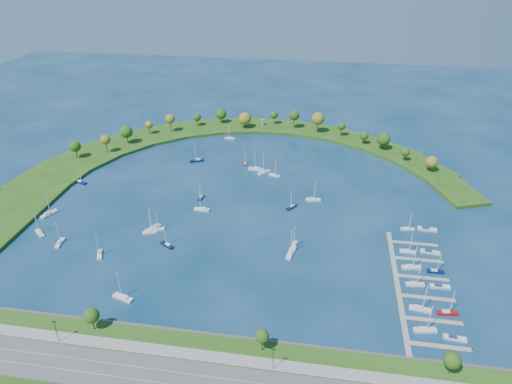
# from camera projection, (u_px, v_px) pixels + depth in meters

# --- Properties ---
(ground) EXTENTS (700.00, 700.00, 0.00)m
(ground) POSITION_uv_depth(u_px,v_px,m) (246.00, 202.00, 263.11)
(ground) COLOR #082D47
(ground) RESTS_ON ground
(south_shoreline) EXTENTS (420.00, 43.10, 11.60)m
(south_shoreline) POSITION_uv_depth(u_px,v_px,m) (183.00, 378.00, 156.64)
(south_shoreline) COLOR #2A4813
(south_shoreline) RESTS_ON ground
(breakwater) EXTENTS (286.74, 247.64, 2.00)m
(breakwater) POSITION_uv_depth(u_px,v_px,m) (192.00, 159.00, 310.99)
(breakwater) COLOR #2A4813
(breakwater) RESTS_ON ground
(breakwater_trees) EXTENTS (240.35, 91.25, 16.07)m
(breakwater_trees) POSITION_uv_depth(u_px,v_px,m) (256.00, 127.00, 336.68)
(breakwater_trees) COLOR #382314
(breakwater_trees) RESTS_ON breakwater
(harbor_tower) EXTENTS (2.60, 2.60, 4.69)m
(harbor_tower) POSITION_uv_depth(u_px,v_px,m) (263.00, 122.00, 363.19)
(harbor_tower) COLOR gray
(harbor_tower) RESTS_ON breakwater
(dock_system) EXTENTS (24.28, 82.00, 1.60)m
(dock_system) POSITION_uv_depth(u_px,v_px,m) (415.00, 286.00, 198.65)
(dock_system) COLOR gray
(dock_system) RESTS_ON ground
(moored_boat_0) EXTENTS (6.34, 9.92, 14.18)m
(moored_boat_0) POSITION_uv_depth(u_px,v_px,m) (49.00, 213.00, 250.00)
(moored_boat_0) COLOR silver
(moored_boat_0) RESTS_ON ground
(moored_boat_1) EXTENTS (8.01, 6.19, 11.83)m
(moored_boat_1) POSITION_uv_depth(u_px,v_px,m) (167.00, 244.00, 224.86)
(moored_boat_1) COLOR #0A143E
(moored_boat_1) RESTS_ON ground
(moored_boat_2) EXTENTS (7.65, 3.76, 10.84)m
(moored_boat_2) POSITION_uv_depth(u_px,v_px,m) (274.00, 175.00, 290.79)
(moored_boat_2) COLOR silver
(moored_boat_2) RESTS_ON ground
(moored_boat_3) EXTENTS (8.37, 4.64, 11.85)m
(moored_boat_3) POSITION_uv_depth(u_px,v_px,m) (81.00, 182.00, 282.37)
(moored_boat_3) COLOR #0A143E
(moored_boat_3) RESTS_ON ground
(moored_boat_4) EXTENTS (9.68, 6.29, 13.86)m
(moored_boat_4) POSITION_uv_depth(u_px,v_px,m) (197.00, 160.00, 309.78)
(moored_boat_4) COLOR #0A143E
(moored_boat_4) RESTS_ON ground
(moored_boat_5) EXTENTS (9.68, 5.36, 13.72)m
(moored_boat_5) POSITION_uv_depth(u_px,v_px,m) (123.00, 297.00, 191.89)
(moored_boat_5) COLOR silver
(moored_boat_5) RESTS_ON ground
(moored_boat_6) EXTENTS (8.76, 2.74, 12.76)m
(moored_boat_6) POSITION_uv_depth(u_px,v_px,m) (202.00, 209.00, 254.21)
(moored_boat_6) COLOR silver
(moored_boat_6) RESTS_ON ground
(moored_boat_7) EXTENTS (6.15, 7.39, 11.14)m
(moored_boat_7) POSITION_uv_depth(u_px,v_px,m) (292.00, 207.00, 256.47)
(moored_boat_7) COLOR #0A143E
(moored_boat_7) RESTS_ON ground
(moored_boat_8) EXTENTS (7.74, 4.76, 11.02)m
(moored_boat_8) POSITION_uv_depth(u_px,v_px,m) (150.00, 232.00, 234.64)
(moored_boat_8) COLOR silver
(moored_boat_8) RESTS_ON ground
(moored_boat_9) EXTENTS (8.11, 8.25, 13.29)m
(moored_boat_9) POSITION_uv_depth(u_px,v_px,m) (264.00, 172.00, 294.29)
(moored_boat_9) COLOR silver
(moored_boat_9) RESTS_ON ground
(moored_boat_10) EXTENTS (8.15, 7.34, 12.63)m
(moored_boat_10) POSITION_uv_depth(u_px,v_px,m) (40.00, 233.00, 233.83)
(moored_boat_10) COLOR silver
(moored_boat_10) RESTS_ON ground
(moored_boat_11) EXTENTS (10.19, 4.00, 14.57)m
(moored_boat_11) POSITION_uv_depth(u_px,v_px,m) (256.00, 169.00, 298.22)
(moored_boat_11) COLOR silver
(moored_boat_11) RESTS_ON ground
(moored_boat_12) EXTENTS (7.19, 8.87, 13.26)m
(moored_boat_12) POSITION_uv_depth(u_px,v_px,m) (153.00, 228.00, 237.79)
(moored_boat_12) COLOR silver
(moored_boat_12) RESTS_ON ground
(moored_boat_13) EXTENTS (4.92, 7.91, 11.27)m
(moored_boat_13) POSITION_uv_depth(u_px,v_px,m) (100.00, 254.00, 218.30)
(moored_boat_13) COLOR silver
(moored_boat_13) RESTS_ON ground
(moored_boat_14) EXTENTS (3.63, 6.87, 9.73)m
(moored_boat_14) POSITION_uv_depth(u_px,v_px,m) (245.00, 163.00, 306.15)
(moored_boat_14) COLOR #9A0E0F
(moored_boat_14) RESTS_ON ground
(moored_boat_15) EXTENTS (3.18, 8.67, 12.46)m
(moored_boat_15) POSITION_uv_depth(u_px,v_px,m) (294.00, 246.00, 224.05)
(moored_boat_15) COLOR silver
(moored_boat_15) RESTS_ON ground
(moored_boat_16) EXTENTS (2.55, 6.85, 9.84)m
(moored_boat_16) POSITION_uv_depth(u_px,v_px,m) (201.00, 197.00, 265.73)
(moored_boat_16) COLOR #0A143E
(moored_boat_16) RESTS_ON ground
(moored_boat_17) EXTENTS (3.92, 9.55, 13.62)m
(moored_boat_17) POSITION_uv_depth(u_px,v_px,m) (290.00, 253.00, 218.67)
(moored_boat_17) COLOR silver
(moored_boat_17) RESTS_ON ground
(moored_boat_18) EXTENTS (8.42, 5.76, 12.14)m
(moored_boat_18) POSITION_uv_depth(u_px,v_px,m) (156.00, 229.00, 236.70)
(moored_boat_18) COLOR silver
(moored_boat_18) RESTS_ON ground
(moored_boat_19) EXTENTS (8.82, 3.29, 12.66)m
(moored_boat_19) POSITION_uv_depth(u_px,v_px,m) (313.00, 199.00, 263.70)
(moored_boat_19) COLOR silver
(moored_boat_19) RESTS_ON ground
(moored_boat_20) EXTENTS (7.64, 2.24, 11.19)m
(moored_boat_20) POSITION_uv_depth(u_px,v_px,m) (230.00, 138.00, 344.21)
(moored_boat_20) COLOR silver
(moored_boat_20) RESTS_ON ground
(moored_boat_21) EXTENTS (3.20, 8.39, 12.04)m
(moored_boat_21) POSITION_uv_depth(u_px,v_px,m) (60.00, 242.00, 226.44)
(moored_boat_21) COLOR silver
(moored_boat_21) RESTS_ON ground
(docked_boat_0) EXTENTS (9.08, 3.91, 12.92)m
(docked_boat_0) POSITION_uv_depth(u_px,v_px,m) (425.00, 329.00, 176.10)
(docked_boat_0) COLOR silver
(docked_boat_0) RESTS_ON ground
(docked_boat_1) EXTENTS (8.56, 3.14, 1.71)m
(docked_boat_1) POSITION_uv_depth(u_px,v_px,m) (455.00, 338.00, 172.79)
(docked_boat_1) COLOR silver
(docked_boat_1) RESTS_ON ground
(docked_boat_2) EXTENTS (9.12, 3.81, 12.99)m
(docked_boat_2) POSITION_uv_depth(u_px,v_px,m) (420.00, 308.00, 186.11)
(docked_boat_2) COLOR silver
(docked_boat_2) RESTS_ON ground
(docked_boat_3) EXTENTS (8.40, 3.22, 12.04)m
(docked_boat_3) POSITION_uv_depth(u_px,v_px,m) (448.00, 312.00, 184.28)
(docked_boat_3) COLOR #9A0E0F
(docked_boat_3) RESTS_ON ground
(docked_boat_4) EXTENTS (8.21, 3.16, 11.76)m
(docked_boat_4) POSITION_uv_depth(u_px,v_px,m) (415.00, 284.00, 199.44)
(docked_boat_4) COLOR silver
(docked_boat_4) RESTS_ON ground
(docked_boat_5) EXTENTS (8.65, 2.76, 1.75)m
(docked_boat_5) POSITION_uv_depth(u_px,v_px,m) (440.00, 286.00, 198.25)
(docked_boat_5) COLOR silver
(docked_boat_5) RESTS_ON ground
(docked_boat_6) EXTENTS (9.00, 3.71, 12.84)m
(docked_boat_6) POSITION_uv_depth(u_px,v_px,m) (411.00, 267.00, 209.64)
(docked_boat_6) COLOR silver
(docked_boat_6) RESTS_ON ground
(docked_boat_7) EXTENTS (7.60, 2.40, 11.06)m
(docked_boat_7) POSITION_uv_depth(u_px,v_px,m) (436.00, 271.00, 207.19)
(docked_boat_7) COLOR #0A143E
(docked_boat_7) RESTS_ON ground
(docked_boat_8) EXTENTS (7.69, 2.43, 11.20)m
(docked_boat_8) POSITION_uv_depth(u_px,v_px,m) (408.00, 251.00, 220.31)
(docked_boat_8) COLOR silver
(docked_boat_8) RESTS_ON ground
(docked_boat_9) EXTENTS (9.24, 3.67, 1.83)m
(docked_boat_9) POSITION_uv_depth(u_px,v_px,m) (430.00, 252.00, 220.03)
(docked_boat_9) COLOR silver
(docked_boat_9) RESTS_ON ground
(docked_boat_10) EXTENTS (7.25, 2.82, 10.38)m
(docked_boat_10) POSITION_uv_depth(u_px,v_px,m) (408.00, 228.00, 237.40)
(docked_boat_10) COLOR silver
(docked_boat_10) RESTS_ON ground
(docked_boat_11) EXTENTS (9.71, 3.42, 1.94)m
(docked_boat_11) POSITION_uv_depth(u_px,v_px,m) (427.00, 229.00, 237.15)
(docked_boat_11) COLOR silver
(docked_boat_11) RESTS_ON ground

